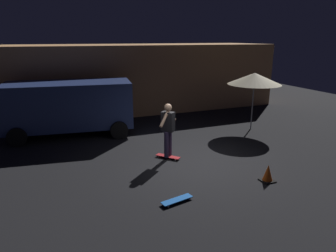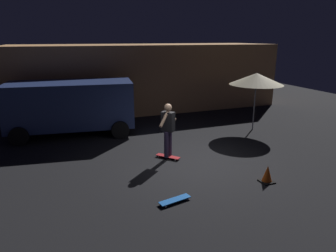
{
  "view_description": "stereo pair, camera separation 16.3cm",
  "coord_description": "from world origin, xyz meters",
  "px_view_note": "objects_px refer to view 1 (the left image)",
  "views": [
    {
      "loc": [
        -3.79,
        -7.54,
        3.63
      ],
      "look_at": [
        -0.51,
        0.66,
        1.05
      ],
      "focal_mm": 32.42,
      "sensor_mm": 36.0,
      "label": 1
    },
    {
      "loc": [
        -3.64,
        -7.6,
        3.63
      ],
      "look_at": [
        -0.51,
        0.66,
        1.05
      ],
      "focal_mm": 32.42,
      "sensor_mm": 36.0,
      "label": 2
    }
  ],
  "objects_px": {
    "skateboard_ridden": "(168,156)",
    "traffic_cone": "(268,174)",
    "skateboard_spare": "(177,200)",
    "skater": "(168,126)",
    "patio_umbrella": "(255,79)",
    "parked_van": "(69,105)"
  },
  "relations": [
    {
      "from": "parked_van",
      "to": "patio_umbrella",
      "type": "xyz_separation_m",
      "value": [
        6.94,
        -2.01,
        0.91
      ]
    },
    {
      "from": "patio_umbrella",
      "to": "skateboard_spare",
      "type": "height_order",
      "value": "patio_umbrella"
    },
    {
      "from": "traffic_cone",
      "to": "skateboard_spare",
      "type": "bearing_deg",
      "value": -178.0
    },
    {
      "from": "skateboard_ridden",
      "to": "skater",
      "type": "relative_size",
      "value": 0.43
    },
    {
      "from": "skateboard_ridden",
      "to": "traffic_cone",
      "type": "relative_size",
      "value": 1.56
    },
    {
      "from": "skateboard_spare",
      "to": "skater",
      "type": "distance_m",
      "value": 2.83
    },
    {
      "from": "patio_umbrella",
      "to": "traffic_cone",
      "type": "xyz_separation_m",
      "value": [
        -2.52,
        -4.12,
        -1.86
      ]
    },
    {
      "from": "traffic_cone",
      "to": "skateboard_ridden",
      "type": "bearing_deg",
      "value": 127.03
    },
    {
      "from": "parked_van",
      "to": "skateboard_ridden",
      "type": "height_order",
      "value": "parked_van"
    },
    {
      "from": "skateboard_ridden",
      "to": "skater",
      "type": "height_order",
      "value": "skater"
    },
    {
      "from": "skateboard_spare",
      "to": "skateboard_ridden",
      "type": "bearing_deg",
      "value": 72.67
    },
    {
      "from": "skateboard_spare",
      "to": "traffic_cone",
      "type": "bearing_deg",
      "value": 2.0
    },
    {
      "from": "traffic_cone",
      "to": "parked_van",
      "type": "bearing_deg",
      "value": 125.82
    },
    {
      "from": "skateboard_ridden",
      "to": "traffic_cone",
      "type": "distance_m",
      "value": 3.06
    },
    {
      "from": "patio_umbrella",
      "to": "skater",
      "type": "relative_size",
      "value": 1.38
    },
    {
      "from": "skateboard_ridden",
      "to": "skater",
      "type": "bearing_deg",
      "value": 0.0
    },
    {
      "from": "patio_umbrella",
      "to": "skater",
      "type": "height_order",
      "value": "patio_umbrella"
    },
    {
      "from": "skater",
      "to": "traffic_cone",
      "type": "distance_m",
      "value": 3.16
    },
    {
      "from": "patio_umbrella",
      "to": "traffic_cone",
      "type": "bearing_deg",
      "value": -121.45
    },
    {
      "from": "skateboard_spare",
      "to": "skater",
      "type": "bearing_deg",
      "value": 72.67
    },
    {
      "from": "parked_van",
      "to": "traffic_cone",
      "type": "distance_m",
      "value": 7.61
    },
    {
      "from": "patio_umbrella",
      "to": "skateboard_spare",
      "type": "bearing_deg",
      "value": -140.73
    }
  ]
}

